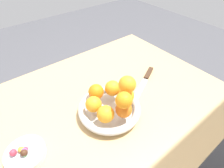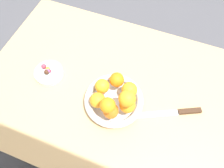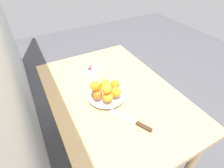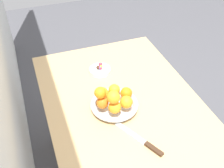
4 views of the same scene
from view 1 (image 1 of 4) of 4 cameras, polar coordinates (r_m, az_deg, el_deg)
The scene contains 18 objects.
dining_table at distance 0.77m, azimuth -5.06°, elevation -11.85°, with size 1.10×0.76×0.74m.
fruit_bowl at distance 0.66m, azimuth -0.82°, elevation -8.11°, with size 0.23×0.23×0.04m.
candy_dish at distance 0.63m, azimuth -26.37°, elevation -19.75°, with size 0.12×0.12×0.02m, color silver.
orange_0 at distance 0.66m, azimuth -5.21°, elevation -2.52°, with size 0.06×0.06×0.06m, color orange.
orange_1 at distance 0.61m, azimuth -6.04°, elevation -6.60°, with size 0.06×0.06×0.06m, color orange.
orange_2 at distance 0.58m, azimuth -2.12°, elevation -9.80°, with size 0.06×0.06×0.06m, color orange.
orange_3 at distance 0.60m, azimuth 3.87°, elevation -8.28°, with size 0.06×0.06×0.06m, color orange.
orange_4 at distance 0.64m, azimuth 4.61°, elevation -3.83°, with size 0.06×0.06×0.06m, color orange.
orange_5 at distance 0.67m, azimuth 0.20°, elevation -1.38°, with size 0.06×0.06×0.06m, color orange.
orange_6 at distance 0.55m, azimuth 3.91°, elevation -5.32°, with size 0.06×0.06×0.06m, color orange.
orange_7 at distance 0.59m, azimuth 5.02°, elevation -0.12°, with size 0.06×0.06×0.06m, color orange.
candy_ball_0 at distance 0.61m, azimuth -26.78°, elevation -19.45°, with size 0.02×0.02×0.02m, color #472819.
candy_ball_1 at distance 0.62m, azimuth -26.35°, elevation -18.46°, with size 0.01×0.01×0.01m, color #C6384C.
candy_ball_2 at distance 0.62m, azimuth -27.60°, elevation -18.41°, with size 0.02×0.02×0.02m, color gold.
candy_ball_3 at distance 0.62m, azimuth -29.59°, elevation -18.88°, with size 0.02×0.02×0.02m, color #C6384C.
candy_ball_4 at distance 0.61m, azimuth -26.74°, elevation -19.63°, with size 0.02×0.02×0.02m, color #4C9947.
candy_ball_5 at distance 0.61m, azimuth -26.76°, elevation -19.03°, with size 0.02×0.02×0.02m, color #8C4C99.
knife at distance 0.81m, azimuth 10.57°, elevation 0.96°, with size 0.24×0.13×0.01m.
Camera 1 is at (0.23, 0.40, 1.26)m, focal length 28.00 mm.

